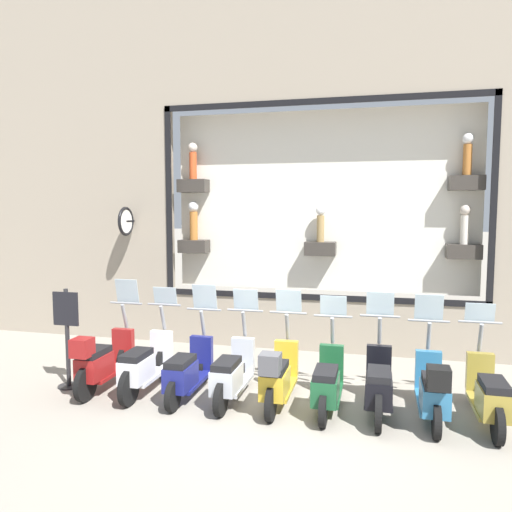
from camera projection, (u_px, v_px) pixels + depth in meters
The scene contains 12 objects.
ground_plane at pixel (288, 420), 6.94m from camera, with size 120.00×120.00×0.00m, color gray.
building_facade at pixel (321, 98), 9.93m from camera, with size 1.23×36.00×9.98m.
scooter_olive_0 at pixel (489, 395), 6.72m from camera, with size 1.80×0.61×1.53m.
scooter_teal_1 at pixel (433, 390), 6.82m from camera, with size 1.79×0.61×1.64m.
scooter_black_2 at pixel (379, 385), 7.06m from camera, with size 1.81×0.60×1.65m.
scooter_green_3 at pixel (327, 383), 7.23m from camera, with size 1.79×0.60×1.55m.
scooter_yellow_4 at pixel (278, 376), 7.34m from camera, with size 1.80×0.60×1.62m.
scooter_silver_5 at pixel (232, 374), 7.57m from camera, with size 1.80×0.60×1.60m.
scooter_navy_6 at pixel (187, 371), 7.74m from camera, with size 1.79×0.60×1.65m.
scooter_white_7 at pixel (145, 366), 7.92m from camera, with size 1.81×0.61×1.58m.
scooter_red_8 at pixel (102, 361), 8.03m from camera, with size 1.81×0.61×1.70m.
shop_sign_post at pixel (67, 335), 8.14m from camera, with size 0.36×0.45×1.63m.
Camera 1 is at (-6.60, -1.15, 2.94)m, focal length 35.00 mm.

